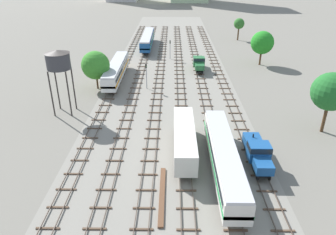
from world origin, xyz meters
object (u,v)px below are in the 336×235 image
(diesel_railcar_far_left_midfar, at_px, (116,70))
(signal_post_near, at_px, (146,73))
(signal_post_nearest, at_px, (170,47))
(shunter_loco_right_near, at_px, (258,152))
(freight_boxcar_centre_mid, at_px, (184,138))
(diesel_railcar_centre_right_nearest, at_px, (224,156))
(shunter_loco_centre_right_far, at_px, (199,62))
(passenger_coach_left_farther, at_px, (147,39))
(water_tower, at_px, (58,61))

(diesel_railcar_far_left_midfar, xyz_separation_m, signal_post_near, (7.01, -4.65, 0.84))
(signal_post_nearest, distance_m, signal_post_near, 22.87)
(signal_post_near, bearing_deg, signal_post_nearest, 78.21)
(signal_post_nearest, bearing_deg, diesel_railcar_far_left_midfar, -123.37)
(shunter_loco_right_near, bearing_deg, freight_boxcar_centre_mid, 164.52)
(diesel_railcar_centre_right_nearest, height_order, freight_boxcar_centre_mid, diesel_railcar_centre_right_nearest)
(signal_post_near, bearing_deg, diesel_railcar_far_left_midfar, 146.47)
(shunter_loco_right_near, distance_m, diesel_railcar_far_left_midfar, 39.70)
(shunter_loco_centre_right_far, height_order, passenger_coach_left_farther, passenger_coach_left_farther)
(shunter_loco_centre_right_far, height_order, water_tower, water_tower)
(diesel_railcar_centre_right_nearest, distance_m, water_tower, 31.47)
(shunter_loco_right_near, distance_m, water_tower, 34.45)
(diesel_railcar_centre_right_nearest, xyz_separation_m, signal_post_nearest, (-7.01, 51.87, 0.69))
(diesel_railcar_centre_right_nearest, bearing_deg, shunter_loco_right_near, 23.57)
(freight_boxcar_centre_mid, bearing_deg, shunter_loco_centre_right_far, 82.89)
(freight_boxcar_centre_mid, distance_m, diesel_railcar_far_left_midfar, 32.67)
(freight_boxcar_centre_mid, distance_m, shunter_loco_centre_right_far, 37.70)
(shunter_loco_centre_right_far, xyz_separation_m, passenger_coach_left_farther, (-14.02, 22.58, 0.60))
(shunter_loco_right_near, bearing_deg, signal_post_near, 120.81)
(diesel_railcar_far_left_midfar, distance_m, signal_post_near, 8.45)
(signal_post_nearest, bearing_deg, signal_post_near, -101.79)
(diesel_railcar_centre_right_nearest, bearing_deg, passenger_coach_left_farther, 102.25)
(diesel_railcar_centre_right_nearest, relative_size, shunter_loco_centre_right_far, 2.42)
(passenger_coach_left_farther, distance_m, water_tower, 48.65)
(signal_post_near, bearing_deg, shunter_loco_right_near, -59.19)
(passenger_coach_left_farther, bearing_deg, signal_post_nearest, -61.18)
(shunter_loco_right_near, relative_size, passenger_coach_left_farther, 0.38)
(freight_boxcar_centre_mid, bearing_deg, passenger_coach_left_farther, 98.87)
(diesel_railcar_centre_right_nearest, distance_m, signal_post_nearest, 52.35)
(shunter_loco_centre_right_far, distance_m, signal_post_near, 17.21)
(diesel_railcar_centre_right_nearest, xyz_separation_m, water_tower, (-25.11, 17.73, 6.74))
(passenger_coach_left_farther, bearing_deg, diesel_railcar_centre_right_nearest, -77.75)
(passenger_coach_left_farther, xyz_separation_m, signal_post_near, (2.34, -35.13, 0.82))
(shunter_loco_right_near, height_order, water_tower, water_tower)
(diesel_railcar_far_left_midfar, bearing_deg, shunter_loco_right_near, -53.93)
(diesel_railcar_far_left_midfar, xyz_separation_m, water_tower, (-6.41, -16.40, 6.74))
(diesel_railcar_far_left_midfar, bearing_deg, signal_post_nearest, 56.63)
(diesel_railcar_centre_right_nearest, xyz_separation_m, passenger_coach_left_farther, (-14.02, 64.61, 0.02))
(freight_boxcar_centre_mid, xyz_separation_m, signal_post_nearest, (-2.34, 47.24, 0.83))
(passenger_coach_left_farther, bearing_deg, water_tower, -103.31)
(freight_boxcar_centre_mid, distance_m, water_tower, 25.24)
(shunter_loco_right_near, bearing_deg, diesel_railcar_centre_right_nearest, -156.43)
(shunter_loco_right_near, xyz_separation_m, signal_post_nearest, (-11.69, 49.83, 1.27))
(water_tower, xyz_separation_m, signal_post_nearest, (18.10, 34.14, -6.05))
(shunter_loco_centre_right_far, bearing_deg, passenger_coach_left_farther, 121.85)
(shunter_loco_centre_right_far, bearing_deg, diesel_railcar_far_left_midfar, -157.08)
(shunter_loco_right_near, xyz_separation_m, shunter_loco_centre_right_far, (-4.67, 39.99, 0.00))
(signal_post_nearest, xyz_separation_m, signal_post_near, (-4.67, -22.39, 0.15))
(diesel_railcar_centre_right_nearest, bearing_deg, shunter_loco_centre_right_far, 90.00)
(freight_boxcar_centre_mid, relative_size, signal_post_nearest, 2.72)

